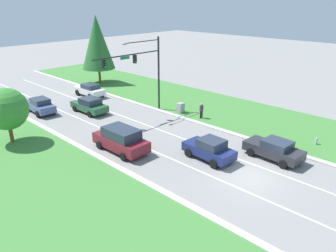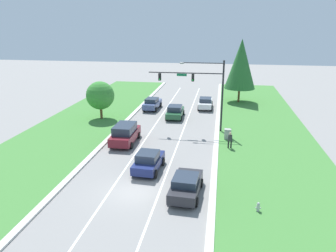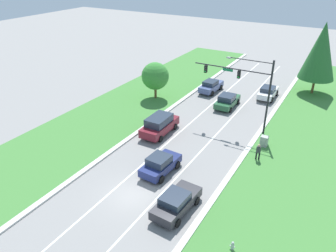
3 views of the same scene
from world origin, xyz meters
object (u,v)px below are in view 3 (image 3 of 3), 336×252
object	(u,v)px
fire_hydrant	(232,246)
oak_near_left_tree	(155,76)
traffic_signal_mast	(247,82)
burgundy_suv	(159,125)
utility_cabinet	(264,141)
white_sedan	(268,92)
pedestrian	(258,151)
navy_sedan	(160,164)
charcoal_sedan	(176,202)
slate_blue_sedan	(211,86)
forest_sedan	(227,101)
conifer_near_right_tree	(321,51)

from	to	relation	value
fire_hydrant	oak_near_left_tree	distance (m)	26.19
fire_hydrant	traffic_signal_mast	bearing A→B (deg)	106.83
burgundy_suv	utility_cabinet	bearing A→B (deg)	14.61
white_sedan	pedestrian	bearing A→B (deg)	-79.02
white_sedan	navy_sedan	xyz separation A→B (m)	(-3.53, -21.62, 0.01)
burgundy_suv	charcoal_sedan	bearing A→B (deg)	-53.24
slate_blue_sedan	utility_cabinet	xyz separation A→B (m)	(10.46, -11.05, -0.29)
white_sedan	charcoal_sedan	distance (m)	25.17
slate_blue_sedan	charcoal_sedan	xyz separation A→B (m)	(7.42, -23.46, -0.06)
charcoal_sedan	oak_near_left_tree	bearing A→B (deg)	129.24
burgundy_suv	forest_sedan	xyz separation A→B (m)	(3.69, 10.12, -0.20)
burgundy_suv	white_sedan	bearing A→B (deg)	64.35
conifer_near_right_tree	charcoal_sedan	bearing A→B (deg)	-99.26
traffic_signal_mast	forest_sedan	bearing A→B (deg)	126.56
forest_sedan	navy_sedan	world-z (taller)	navy_sedan
traffic_signal_mast	charcoal_sedan	world-z (taller)	traffic_signal_mast
burgundy_suv	pedestrian	xyz separation A→B (m)	(10.53, 0.08, -0.08)
forest_sedan	conifer_near_right_tree	size ratio (longest dim) A/B	0.48
traffic_signal_mast	charcoal_sedan	distance (m)	15.64
navy_sedan	conifer_near_right_tree	bearing A→B (deg)	75.67
slate_blue_sedan	fire_hydrant	world-z (taller)	slate_blue_sedan
burgundy_suv	charcoal_sedan	size ratio (longest dim) A/B	1.10
conifer_near_right_tree	utility_cabinet	bearing A→B (deg)	-95.98
charcoal_sedan	forest_sedan	bearing A→B (deg)	103.60
conifer_near_right_tree	slate_blue_sedan	bearing A→B (deg)	-152.39
burgundy_suv	slate_blue_sedan	distance (m)	13.84
traffic_signal_mast	pedestrian	world-z (taller)	traffic_signal_mast
white_sedan	pedestrian	distance (m)	15.81
charcoal_sedan	navy_sedan	bearing A→B (deg)	137.99
burgundy_suv	white_sedan	xyz separation A→B (m)	(7.31, 15.56, -0.18)
traffic_signal_mast	pedestrian	distance (m)	7.62
burgundy_suv	oak_near_left_tree	bearing A→B (deg)	124.03
utility_cabinet	oak_near_left_tree	xyz separation A→B (m)	(-15.89, 5.26, 2.48)
conifer_near_right_tree	traffic_signal_mast	bearing A→B (deg)	-108.35
pedestrian	oak_near_left_tree	bearing A→B (deg)	-30.17
conifer_near_right_tree	oak_near_left_tree	size ratio (longest dim) A/B	1.98
burgundy_suv	pedestrian	size ratio (longest dim) A/B	2.97
navy_sedan	oak_near_left_tree	world-z (taller)	oak_near_left_tree
traffic_signal_mast	forest_sedan	world-z (taller)	traffic_signal_mast
navy_sedan	charcoal_sedan	bearing A→B (deg)	-41.87
charcoal_sedan	oak_near_left_tree	xyz separation A→B (m)	(-12.84, 17.66, 2.26)
fire_hydrant	pedestrian	bearing A→B (deg)	98.49
navy_sedan	fire_hydrant	distance (m)	9.78
fire_hydrant	conifer_near_right_tree	bearing A→B (deg)	90.01
oak_near_left_tree	pedestrian	bearing A→B (deg)	-26.39
charcoal_sedan	navy_sedan	size ratio (longest dim) A/B	1.08
slate_blue_sedan	navy_sedan	bearing A→B (deg)	-75.73
slate_blue_sedan	oak_near_left_tree	distance (m)	8.23
white_sedan	pedestrian	world-z (taller)	pedestrian
burgundy_suv	forest_sedan	size ratio (longest dim) A/B	1.10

